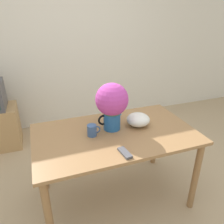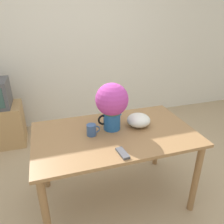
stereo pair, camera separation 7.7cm
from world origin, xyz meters
TOP-DOWN VIEW (x-y plane):
  - ground_plane at (0.00, 0.00)m, footprint 12.00×12.00m
  - wall_back at (0.00, 2.02)m, footprint 8.00×0.05m
  - table at (0.03, 0.09)m, footprint 1.46×0.87m
  - flower_vase at (0.02, 0.17)m, footprint 0.30×0.30m
  - coffee_mug at (-0.18, 0.11)m, footprint 0.12×0.08m
  - white_bowl at (0.28, 0.15)m, footprint 0.22×0.22m
  - remote_control at (-0.02, -0.24)m, footprint 0.07×0.16m
  - tv_stand at (-1.22, 1.56)m, footprint 0.63×0.46m

SIDE VIEW (x-z plane):
  - ground_plane at x=0.00m, z-range 0.00..0.00m
  - tv_stand at x=-1.22m, z-range 0.00..0.59m
  - table at x=0.03m, z-range 0.29..1.07m
  - remote_control at x=-0.02m, z-range 0.78..0.80m
  - coffee_mug at x=-0.18m, z-range 0.78..0.89m
  - white_bowl at x=0.28m, z-range 0.78..0.90m
  - flower_vase at x=0.02m, z-range 0.82..1.26m
  - wall_back at x=0.00m, z-range 0.00..2.60m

